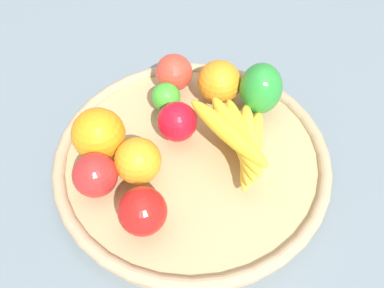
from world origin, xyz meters
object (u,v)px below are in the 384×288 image
at_px(orange_1, 99,134).
at_px(apple_1, 95,175).
at_px(apple_3, 174,73).
at_px(banana_bunch, 241,139).
at_px(bell_pepper, 261,89).
at_px(apple_2, 176,122).
at_px(lime_0, 166,97).
at_px(orange_0, 219,82).
at_px(orange_2, 138,161).
at_px(apple_0, 142,211).

distance_m(orange_1, apple_1, 0.07).
bearing_deg(apple_1, apple_3, -149.93).
distance_m(banana_bunch, bell_pepper, 0.11).
bearing_deg(banana_bunch, apple_2, -56.15).
bearing_deg(orange_1, banana_bunch, 144.13).
distance_m(lime_0, orange_1, 0.14).
height_order(apple_2, apple_1, apple_1).
xyz_separation_m(lime_0, orange_0, (-0.09, 0.03, 0.01)).
bearing_deg(orange_1, apple_1, 58.97).
bearing_deg(bell_pepper, orange_1, -60.61).
relative_size(orange_2, bell_pepper, 0.78).
bearing_deg(orange_2, orange_0, -161.06).
relative_size(banana_bunch, orange_1, 2.02).
height_order(lime_0, apple_2, apple_2).
xyz_separation_m(apple_2, orange_1, (0.12, -0.04, 0.01)).
bearing_deg(apple_0, orange_2, -115.13).
bearing_deg(orange_1, lime_0, -169.20).
distance_m(orange_1, bell_pepper, 0.28).
height_order(apple_2, orange_0, orange_0).
relative_size(banana_bunch, orange_0, 2.22).
xyz_separation_m(lime_0, apple_3, (-0.04, -0.04, 0.01)).
relative_size(orange_2, orange_1, 0.85).
bearing_deg(lime_0, bell_pepper, 146.17).
relative_size(apple_2, apple_3, 0.98).
height_order(bell_pepper, apple_3, bell_pepper).
xyz_separation_m(orange_2, banana_bunch, (-0.15, 0.06, 0.00)).
distance_m(apple_0, apple_1, 0.10).
distance_m(orange_2, apple_2, 0.10).
xyz_separation_m(apple_0, apple_3, (-0.19, -0.22, -0.00)).
bearing_deg(apple_2, lime_0, -107.05).
xyz_separation_m(apple_2, bell_pepper, (-0.15, 0.02, 0.01)).
xyz_separation_m(apple_2, orange_0, (-0.11, -0.03, 0.01)).
distance_m(banana_bunch, orange_0, 0.13).
distance_m(apple_2, banana_bunch, 0.11).
distance_m(orange_0, apple_1, 0.27).
distance_m(apple_2, orange_1, 0.12).
bearing_deg(orange_1, apple_3, -160.31).
distance_m(orange_2, orange_0, 0.21).
distance_m(lime_0, bell_pepper, 0.16).
bearing_deg(apple_1, bell_pepper, 179.46).
bearing_deg(apple_2, apple_3, -120.54).
bearing_deg(orange_0, orange_1, -1.34).
height_order(banana_bunch, bell_pepper, bell_pepper).
distance_m(apple_1, bell_pepper, 0.31).
xyz_separation_m(orange_2, orange_0, (-0.20, -0.07, 0.00)).
relative_size(apple_0, bell_pepper, 0.76).
relative_size(orange_1, apple_3, 1.25).
bearing_deg(banana_bunch, apple_3, -89.91).
relative_size(orange_2, apple_1, 1.06).
height_order(orange_2, apple_0, orange_2).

